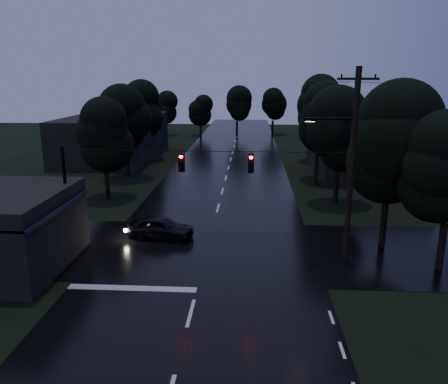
# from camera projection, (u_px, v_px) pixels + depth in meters

# --- Properties ---
(main_road) EXTENTS (12.00, 120.00, 0.02)m
(main_road) POSITION_uv_depth(u_px,v_px,m) (226.00, 178.00, 42.20)
(main_road) COLOR black
(main_road) RESTS_ON ground
(cross_street) EXTENTS (60.00, 9.00, 0.02)m
(cross_street) POSITION_uv_depth(u_px,v_px,m) (207.00, 249.00, 24.83)
(cross_street) COLOR black
(cross_street) RESTS_ON ground
(building_far_right) EXTENTS (10.00, 14.00, 4.40)m
(building_far_right) POSITION_uv_depth(u_px,v_px,m) (364.00, 150.00, 44.65)
(building_far_right) COLOR black
(building_far_right) RESTS_ON ground
(building_far_left) EXTENTS (10.00, 16.00, 5.00)m
(building_far_left) POSITION_uv_depth(u_px,v_px,m) (114.00, 137.00, 52.05)
(building_far_left) COLOR black
(building_far_left) RESTS_ON ground
(utility_pole_main) EXTENTS (3.50, 0.30, 10.00)m
(utility_pole_main) POSITION_uv_depth(u_px,v_px,m) (350.00, 163.00, 22.07)
(utility_pole_main) COLOR black
(utility_pole_main) RESTS_ON ground
(utility_pole_far) EXTENTS (2.00, 0.30, 7.50)m
(utility_pole_far) POSITION_uv_depth(u_px,v_px,m) (318.00, 142.00, 38.78)
(utility_pole_far) COLOR black
(utility_pole_far) RESTS_ON ground
(anchor_pole_left) EXTENTS (0.18, 0.18, 6.00)m
(anchor_pole_left) POSITION_uv_depth(u_px,v_px,m) (67.00, 201.00, 23.55)
(anchor_pole_left) COLOR black
(anchor_pole_left) RESTS_ON ground
(span_signals) EXTENTS (15.00, 0.37, 1.12)m
(span_signals) POSITION_uv_depth(u_px,v_px,m) (215.00, 162.00, 22.48)
(span_signals) COLOR black
(span_signals) RESTS_ON ground
(tree_corner_near) EXTENTS (4.48, 4.48, 9.44)m
(tree_corner_near) POSITION_uv_depth(u_px,v_px,m) (391.00, 143.00, 23.66)
(tree_corner_near) COLOR black
(tree_corner_near) RESTS_ON ground
(tree_left_a) EXTENTS (3.92, 3.92, 8.26)m
(tree_left_a) POSITION_uv_depth(u_px,v_px,m) (104.00, 134.00, 33.68)
(tree_left_a) COLOR black
(tree_left_a) RESTS_ON ground
(tree_left_b) EXTENTS (4.20, 4.20, 8.85)m
(tree_left_b) POSITION_uv_depth(u_px,v_px,m) (125.00, 119.00, 41.34)
(tree_left_b) COLOR black
(tree_left_b) RESTS_ON ground
(tree_left_c) EXTENTS (4.48, 4.48, 9.44)m
(tree_left_c) POSITION_uv_depth(u_px,v_px,m) (144.00, 108.00, 50.93)
(tree_left_c) COLOR black
(tree_left_c) RESTS_ON ground
(tree_right_a) EXTENTS (4.20, 4.20, 8.85)m
(tree_right_a) POSITION_uv_depth(u_px,v_px,m) (340.00, 131.00, 32.50)
(tree_right_a) COLOR black
(tree_right_a) RESTS_ON ground
(tree_right_b) EXTENTS (4.48, 4.48, 9.44)m
(tree_right_b) POSITION_uv_depth(u_px,v_px,m) (330.00, 116.00, 40.09)
(tree_right_b) COLOR black
(tree_right_b) RESTS_ON ground
(tree_right_c) EXTENTS (4.76, 4.76, 10.03)m
(tree_right_c) POSITION_uv_depth(u_px,v_px,m) (320.00, 105.00, 49.61)
(tree_right_c) COLOR black
(tree_right_c) RESTS_ON ground
(car) EXTENTS (4.19, 2.12, 1.37)m
(car) POSITION_uv_depth(u_px,v_px,m) (161.00, 227.00, 26.37)
(car) COLOR black
(car) RESTS_ON ground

